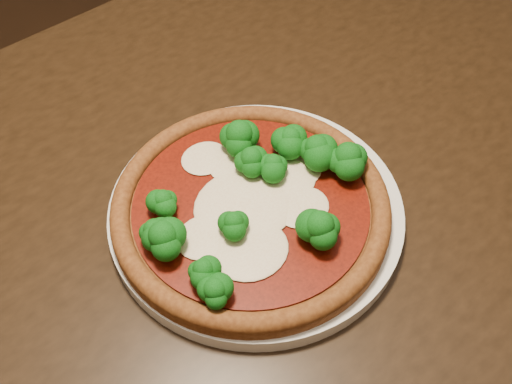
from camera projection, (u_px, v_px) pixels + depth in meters
floor at (275, 315)px, 1.36m from camera, size 4.00×4.00×0.00m
dining_table at (194, 244)px, 0.71m from camera, size 1.37×0.85×0.75m
plate at (256, 210)px, 0.61m from camera, size 0.31×0.31×0.02m
pizza at (252, 201)px, 0.59m from camera, size 0.29×0.29×0.06m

